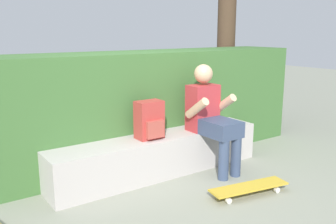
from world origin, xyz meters
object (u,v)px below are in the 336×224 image
at_px(skateboard_near_person, 249,187).
at_px(backpack_on_bench, 150,120).
at_px(bench_main, 160,155).
at_px(person_skater, 211,115).

height_order(skateboard_near_person, backpack_on_bench, backpack_on_bench).
height_order(bench_main, person_skater, person_skater).
distance_m(bench_main, person_skater, 0.72).
bearing_deg(backpack_on_bench, skateboard_near_person, -60.39).
distance_m(skateboard_near_person, backpack_on_bench, 1.21).
height_order(person_skater, backpack_on_bench, person_skater).
relative_size(person_skater, backpack_on_bench, 2.95).
bearing_deg(backpack_on_bench, bench_main, 4.05).
bearing_deg(backpack_on_bench, person_skater, -16.34).
xyz_separation_m(skateboard_near_person, backpack_on_bench, (-0.53, 0.93, 0.55)).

